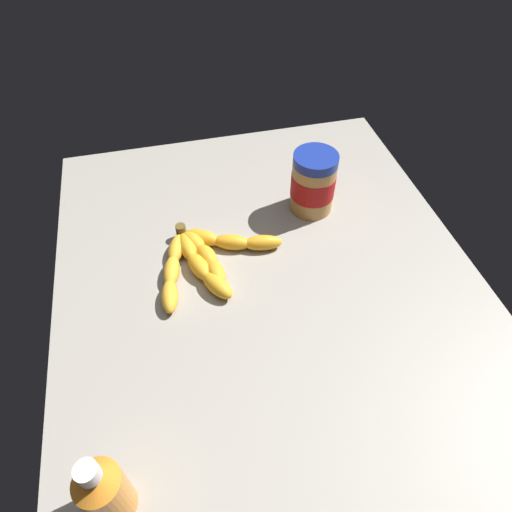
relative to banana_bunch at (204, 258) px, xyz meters
The scene contains 4 objects.
ground_plane 14.61cm from the banana_bunch, 128.25° to the right, with size 99.09×77.26×4.92cm, color gray.
banana_bunch is the anchor object (origin of this frame).
peanut_butter_jar 27.18cm from the banana_bunch, 67.02° to the right, with size 9.07×9.07×13.25cm.
honey_bottle 42.29cm from the banana_bunch, 155.00° to the left, with size 5.71×5.71×14.29cm.
Camera 1 is at (-47.96, 14.65, 64.67)cm, focal length 31.52 mm.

